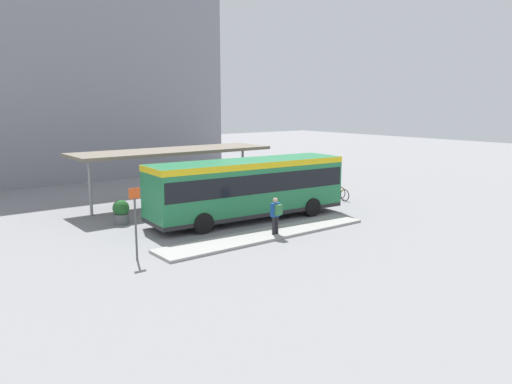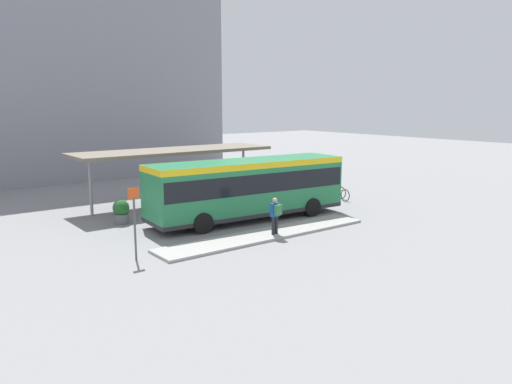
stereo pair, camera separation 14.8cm
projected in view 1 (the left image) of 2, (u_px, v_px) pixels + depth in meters
name	position (u px, v px, depth m)	size (l,w,h in m)	color
ground_plane	(248.00, 219.00, 25.71)	(120.00, 120.00, 0.00)	gray
curb_island	(267.00, 235.00, 22.53)	(10.75, 1.80, 0.12)	#9E9E99
city_bus	(248.00, 185.00, 25.40)	(10.63, 3.36, 3.07)	#237A47
pedestrian_waiting	(276.00, 214.00, 22.17)	(0.42, 0.44, 1.66)	#232328
bicycle_yellow	(339.00, 194.00, 30.84)	(0.48, 1.77, 0.76)	black
bicycle_orange	(334.00, 191.00, 31.61)	(0.48, 1.81, 0.78)	black
bicycle_green	(324.00, 190.00, 32.14)	(0.48, 1.63, 0.71)	black
bicycle_red	(314.00, 189.00, 32.61)	(0.48, 1.63, 0.71)	black
station_shelter	(174.00, 152.00, 29.03)	(11.77, 3.45, 3.25)	#706656
potted_planter_near_shelter	(121.00, 211.00, 24.64)	(0.81, 0.81, 1.22)	slate
potted_planter_far_side	(181.00, 200.00, 26.87)	(0.95, 0.95, 1.47)	slate
platform_sign	(136.00, 220.00, 18.78)	(0.44, 0.08, 2.80)	#4C4C51
station_building	(41.00, 67.00, 39.71)	(27.07, 10.94, 17.41)	gray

